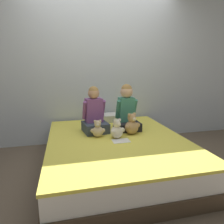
{
  "coord_description": "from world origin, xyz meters",
  "views": [
    {
      "loc": [
        -0.61,
        -2.31,
        1.26
      ],
      "look_at": [
        0.0,
        0.25,
        0.68
      ],
      "focal_mm": 32.0,
      "sensor_mm": 36.0,
      "label": 1
    }
  ],
  "objects": [
    {
      "name": "bed",
      "position": [
        0.0,
        0.0,
        0.2
      ],
      "size": [
        1.7,
        2.02,
        0.4
      ],
      "color": "#473828",
      "rests_on": "ground_plane"
    },
    {
      "name": "sign_card",
      "position": [
        0.02,
        -0.12,
        0.41
      ],
      "size": [
        0.21,
        0.15,
        0.0
      ],
      "color": "white",
      "rests_on": "bed"
    },
    {
      "name": "pillow_at_headboard",
      "position": [
        0.0,
        0.84,
        0.46
      ],
      "size": [
        0.47,
        0.27,
        0.11
      ],
      "color": "silver",
      "rests_on": "bed"
    },
    {
      "name": "child_on_right",
      "position": [
        0.23,
        0.33,
        0.68
      ],
      "size": [
        0.34,
        0.32,
        0.65
      ],
      "rotation": [
        0.0,
        0.0,
        0.02
      ],
      "color": "black",
      "rests_on": "bed"
    },
    {
      "name": "teddy_bear_held_by_left_child",
      "position": [
        -0.22,
        0.09,
        0.5
      ],
      "size": [
        0.19,
        0.14,
        0.22
      ],
      "rotation": [
        0.0,
        0.0,
        -0.11
      ],
      "color": "#D1B78E",
      "rests_on": "bed"
    },
    {
      "name": "child_on_left",
      "position": [
        -0.23,
        0.33,
        0.65
      ],
      "size": [
        0.36,
        0.38,
        0.62
      ],
      "rotation": [
        0.0,
        0.0,
        0.15
      ],
      "color": "#384251",
      "rests_on": "bed"
    },
    {
      "name": "ground_plane",
      "position": [
        0.0,
        0.0,
        0.0
      ],
      "size": [
        14.0,
        14.0,
        0.0
      ],
      "primitive_type": "plane",
      "color": "brown"
    },
    {
      "name": "teddy_bear_held_by_right_child",
      "position": [
        0.23,
        0.1,
        0.52
      ],
      "size": [
        0.23,
        0.18,
        0.29
      ],
      "rotation": [
        0.0,
        0.0,
        0.36
      ],
      "color": "tan",
      "rests_on": "bed"
    },
    {
      "name": "wall_behind_bed",
      "position": [
        0.0,
        1.09,
        1.25
      ],
      "size": [
        8.0,
        0.06,
        2.5
      ],
      "color": "silver",
      "rests_on": "ground_plane"
    },
    {
      "name": "teddy_bear_between_children",
      "position": [
        0.01,
        -0.01,
        0.51
      ],
      "size": [
        0.2,
        0.16,
        0.25
      ],
      "rotation": [
        0.0,
        0.0,
        0.37
      ],
      "color": "silver",
      "rests_on": "bed"
    }
  ]
}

